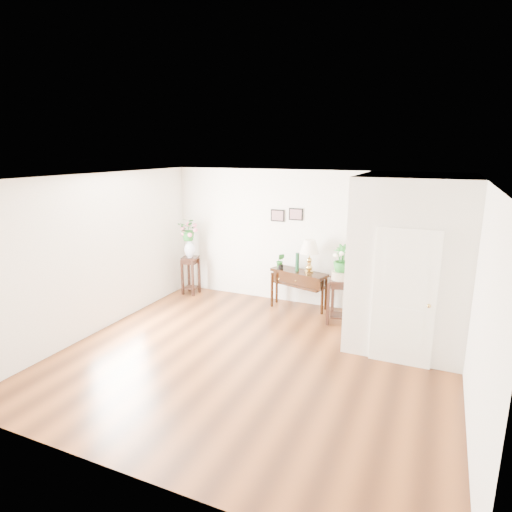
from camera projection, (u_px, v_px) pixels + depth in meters
The scene contains 21 objects.
floor at pixel (253, 359), 6.69m from camera, with size 6.00×5.50×0.02m, color brown.
ceiling at pixel (253, 178), 6.01m from camera, with size 6.00×5.50×0.02m, color white.
wall_back at pixel (307, 239), 8.80m from camera, with size 6.00×0.02×2.80m, color white.
wall_front at pixel (130, 351), 3.91m from camera, with size 6.00×0.02×2.80m, color white.
wall_left at pixel (97, 254), 7.52m from camera, with size 0.02×5.50×2.80m, color white.
wall_right at pixel (478, 301), 5.19m from camera, with size 0.02×5.50×2.80m, color white.
partition at pixel (411, 260), 7.11m from camera, with size 1.80×1.95×2.80m, color white.
door at pixel (404, 299), 6.31m from camera, with size 0.90×0.05×2.10m, color white.
art_print_left at pixel (278, 216), 8.92m from camera, with size 0.30×0.02×0.25m, color black.
art_print_right at pixel (296, 214), 8.76m from camera, with size 0.30×0.02×0.25m, color black.
wall_ornament at pixel (358, 217), 7.43m from camera, with size 0.51×0.51×0.07m, color #C27A30.
console_table at pixel (299, 290), 8.76m from camera, with size 1.19×0.40×0.79m, color black.
table_lamp at pixel (309, 255), 8.50m from camera, with size 0.39×0.39×0.68m, color tan.
green_vase at pixel (297, 263), 8.64m from camera, with size 0.08×0.08×0.38m, color #133D24.
potted_plant at pixel (280, 262), 8.79m from camera, with size 0.17×0.14×0.31m, color #1E6521.
plant_stand_a at pixel (191, 275), 9.65m from camera, with size 0.33×0.33×0.86m, color black.
porcelain_vase at pixel (190, 247), 9.49m from camera, with size 0.24×0.24×0.42m, color silver, non-canonical shape.
lily_arrangement at pixel (189, 228), 9.39m from camera, with size 0.46×0.39×0.51m, color #1E6521.
plant_stand_b at pixel (340, 301), 7.98m from camera, with size 0.41×0.41×0.86m, color black.
ceramic_bowl at pixel (341, 275), 7.86m from camera, with size 0.35×0.35×0.15m, color #BAAE9D.
narcissus at pixel (342, 259), 7.78m from camera, with size 0.30×0.30×0.54m, color #1E6521.
Camera 1 is at (2.49, -5.57, 3.19)m, focal length 30.00 mm.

